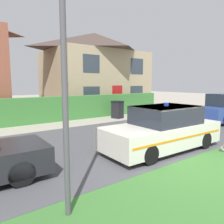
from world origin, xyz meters
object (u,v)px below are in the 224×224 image
object	(u,v)px
street_lamp	(62,3)
house_right	(95,71)
wheelie_bin	(117,109)
police_car	(163,129)
cat	(223,148)

from	to	relation	value
street_lamp	house_right	bearing A→B (deg)	56.14
house_right	wheelie_bin	bearing A→B (deg)	-108.23
street_lamp	police_car	bearing A→B (deg)	19.59
cat	house_right	bearing A→B (deg)	-175.54
house_right	wheelie_bin	size ratio (longest dim) A/B	7.54
police_car	street_lamp	world-z (taller)	street_lamp
cat	wheelie_bin	xyz separation A→B (m)	(1.47, 7.70, 0.47)
police_car	house_right	size ratio (longest dim) A/B	0.51
wheelie_bin	police_car	bearing A→B (deg)	-129.84
police_car	house_right	world-z (taller)	house_right
wheelie_bin	street_lamp	bearing A→B (deg)	-147.52
wheelie_bin	cat	bearing A→B (deg)	-115.71
cat	street_lamp	world-z (taller)	street_lamp
police_car	cat	distance (m)	2.10
police_car	wheelie_bin	world-z (taller)	police_car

